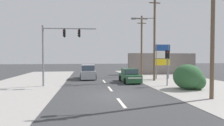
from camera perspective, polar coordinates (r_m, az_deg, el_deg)
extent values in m
plane|color=#3A3A3D|center=(13.13, 1.20, -10.68)|extent=(140.00, 140.00, 0.00)
cube|color=silver|center=(11.22, 3.00, -12.81)|extent=(0.20, 2.40, 0.01)
cube|color=silver|center=(16.03, -0.66, -8.40)|extent=(0.20, 2.40, 0.01)
cube|color=silver|center=(20.94, -2.59, -6.02)|extent=(0.20, 2.40, 0.01)
cube|color=#A39E99|center=(18.64, 28.63, -7.15)|extent=(10.00, 44.00, 0.02)
cube|color=#A39E99|center=(18.00, -29.31, -7.48)|extent=(8.00, 40.00, 0.02)
cylinder|color=brown|center=(13.85, 30.06, 11.95)|extent=(0.26, 0.26, 10.66)
cylinder|color=brown|center=(22.13, 13.70, 8.09)|extent=(0.26, 0.26, 10.59)
cube|color=brown|center=(22.98, 13.78, 18.53)|extent=(1.40, 0.12, 0.10)
cylinder|color=slate|center=(22.17, 10.43, 14.20)|extent=(2.60, 0.32, 0.09)
cube|color=#595B60|center=(21.89, 7.02, 14.19)|extent=(0.58, 0.33, 0.18)
cylinder|color=brown|center=(27.05, 9.63, 5.43)|extent=(0.26, 0.26, 9.17)
cube|color=brown|center=(27.64, 9.67, 14.02)|extent=(1.80, 0.12, 0.11)
cube|color=brown|center=(27.50, 9.67, 12.69)|extent=(1.40, 0.12, 0.10)
cylinder|color=slate|center=(18.41, -21.58, 2.16)|extent=(0.18, 0.18, 6.00)
cylinder|color=slate|center=(18.03, -13.64, 10.86)|extent=(5.19, 0.55, 0.11)
cube|color=black|center=(18.05, -15.28, 9.39)|extent=(0.22, 0.28, 0.68)
cube|color=black|center=(18.05, -15.28, 9.39)|extent=(0.08, 0.44, 0.84)
sphere|color=red|center=(18.11, -15.66, 10.07)|extent=(0.13, 0.13, 0.13)
sphere|color=black|center=(18.08, -15.65, 9.38)|extent=(0.13, 0.13, 0.13)
sphere|color=black|center=(18.05, -15.65, 8.69)|extent=(0.13, 0.13, 0.13)
cube|color=black|center=(17.83, -10.62, 9.52)|extent=(0.22, 0.28, 0.68)
cube|color=black|center=(17.83, -10.62, 9.52)|extent=(0.08, 0.44, 0.84)
sphere|color=red|center=(17.87, -11.01, 10.21)|extent=(0.13, 0.13, 0.13)
sphere|color=black|center=(17.84, -11.01, 9.51)|extent=(0.13, 0.13, 0.13)
sphere|color=black|center=(17.81, -11.00, 8.81)|extent=(0.13, 0.13, 0.13)
cylinder|color=slate|center=(18.40, 17.59, -2.79)|extent=(0.12, 0.12, 2.80)
cube|color=black|center=(18.35, 17.64, 2.64)|extent=(0.30, 0.25, 0.68)
cube|color=black|center=(18.35, 17.64, 2.64)|extent=(0.44, 0.13, 0.84)
sphere|color=red|center=(18.24, 17.74, 3.33)|extent=(0.13, 0.13, 0.13)
sphere|color=black|center=(18.23, 17.73, 2.64)|extent=(0.13, 0.13, 0.13)
sphere|color=black|center=(18.23, 17.73, 1.95)|extent=(0.13, 0.13, 0.13)
cylinder|color=slate|center=(23.82, 14.27, 0.41)|extent=(0.16, 0.16, 4.60)
cylinder|color=slate|center=(24.54, 17.93, 0.42)|extent=(0.16, 0.16, 4.60)
cube|color=#1E4793|center=(24.20, 16.16, 4.80)|extent=(2.10, 0.14, 0.84)
cube|color=silver|center=(24.17, 16.14, 2.55)|extent=(2.10, 0.14, 0.84)
cube|color=yellow|center=(24.17, 16.12, 0.29)|extent=(2.10, 0.14, 0.84)
ellipsoid|color=#2D5B33|center=(17.07, 23.48, -4.15)|extent=(2.57, 2.31, 2.24)
ellipsoid|color=#2D5B33|center=(17.18, 26.15, -5.46)|extent=(1.41, 1.28, 1.45)
cube|color=gray|center=(31.55, 16.05, -0.21)|extent=(12.00, 1.00, 3.60)
cube|color=#A3A8AD|center=(23.72, -7.84, -3.59)|extent=(1.85, 4.50, 1.00)
cube|color=#A3A8AD|center=(23.45, -7.84, -1.49)|extent=(1.73, 2.70, 0.76)
cube|color=#384756|center=(24.82, -7.90, -1.32)|extent=(1.58, 0.06, 0.65)
cube|color=#384756|center=(22.08, -7.78, -1.69)|extent=(1.55, 0.06, 0.61)
cube|color=white|center=(25.96, -7.93, -2.63)|extent=(1.56, 0.04, 0.14)
cylinder|color=black|center=(25.13, -10.00, -3.93)|extent=(0.22, 0.72, 0.72)
cylinder|color=black|center=(25.16, -5.80, -3.91)|extent=(0.22, 0.72, 0.72)
cylinder|color=black|center=(22.36, -10.14, -4.63)|extent=(0.22, 0.72, 0.72)
cylinder|color=black|center=(22.39, -5.42, -4.60)|extent=(0.22, 0.72, 0.72)
cube|color=#235633|center=(20.38, 5.74, -4.72)|extent=(1.75, 4.22, 0.80)
cube|color=#235633|center=(20.36, 5.71, -2.72)|extent=(1.58, 1.92, 0.62)
cube|color=#384756|center=(19.43, 6.45, -2.93)|extent=(1.44, 0.08, 0.53)
cube|color=#384756|center=(21.30, 5.03, -2.52)|extent=(1.40, 0.08, 0.50)
cube|color=white|center=(18.33, 7.47, -4.87)|extent=(1.45, 0.06, 0.14)
cylinder|color=black|center=(19.41, 9.18, -5.70)|extent=(0.20, 0.64, 0.64)
cylinder|color=black|center=(18.95, 4.27, -5.87)|extent=(0.20, 0.64, 0.64)
cylinder|color=black|center=(21.88, 7.00, -4.86)|extent=(0.20, 0.64, 0.64)
cylinder|color=black|center=(21.47, 2.63, -4.98)|extent=(0.20, 0.64, 0.64)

